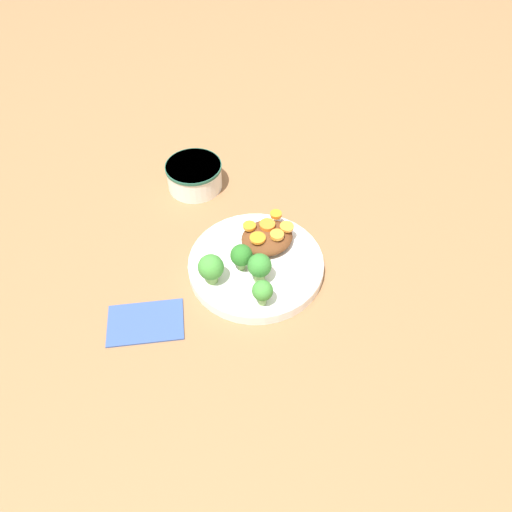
% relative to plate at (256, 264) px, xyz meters
% --- Properties ---
extents(ground_plane, '(4.00, 4.00, 0.00)m').
position_rel_plate_xyz_m(ground_plane, '(0.00, 0.00, -0.01)').
color(ground_plane, '#8C603D').
extents(plate, '(0.23, 0.23, 0.02)m').
position_rel_plate_xyz_m(plate, '(0.00, 0.00, 0.00)').
color(plate, white).
rests_on(plate, ground_plane).
extents(dip_bowl, '(0.11, 0.11, 0.05)m').
position_rel_plate_xyz_m(dip_bowl, '(0.00, -0.25, 0.02)').
color(dip_bowl, white).
rests_on(dip_bowl, ground_plane).
extents(stew_mound, '(0.09, 0.08, 0.03)m').
position_rel_plate_xyz_m(stew_mound, '(-0.04, -0.03, 0.02)').
color(stew_mound, '#5B3319').
rests_on(stew_mound, plate).
extents(broccoli_floret_0, '(0.04, 0.04, 0.06)m').
position_rel_plate_xyz_m(broccoli_floret_0, '(0.01, 0.04, 0.04)').
color(broccoli_floret_0, '#759E51').
rests_on(broccoli_floret_0, plate).
extents(broccoli_floret_1, '(0.04, 0.04, 0.05)m').
position_rel_plate_xyz_m(broccoli_floret_1, '(0.03, -0.00, 0.04)').
color(broccoli_floret_1, '#7FA85B').
rests_on(broccoli_floret_1, plate).
extents(broccoli_floret_2, '(0.04, 0.04, 0.06)m').
position_rel_plate_xyz_m(broccoli_floret_2, '(0.08, 0.00, 0.04)').
color(broccoli_floret_2, '#759E51').
rests_on(broccoli_floret_2, plate).
extents(broccoli_floret_3, '(0.03, 0.03, 0.05)m').
position_rel_plate_xyz_m(broccoli_floret_3, '(0.03, 0.08, 0.04)').
color(broccoli_floret_3, '#7FA85B').
rests_on(broccoli_floret_3, plate).
extents(carrot_slice_0, '(0.03, 0.03, 0.00)m').
position_rel_plate_xyz_m(carrot_slice_0, '(-0.01, -0.02, 0.04)').
color(carrot_slice_0, orange).
rests_on(carrot_slice_0, stew_mound).
extents(carrot_slice_1, '(0.03, 0.03, 0.01)m').
position_rel_plate_xyz_m(carrot_slice_1, '(-0.04, -0.04, 0.04)').
color(carrot_slice_1, orange).
rests_on(carrot_slice_1, stew_mound).
extents(carrot_slice_2, '(0.02, 0.02, 0.01)m').
position_rel_plate_xyz_m(carrot_slice_2, '(-0.05, -0.01, 0.04)').
color(carrot_slice_2, orange).
rests_on(carrot_slice_2, stew_mound).
extents(carrot_slice_3, '(0.02, 0.02, 0.01)m').
position_rel_plate_xyz_m(carrot_slice_3, '(-0.02, -0.05, 0.04)').
color(carrot_slice_3, orange).
rests_on(carrot_slice_3, stew_mound).
extents(carrot_slice_4, '(0.02, 0.02, 0.01)m').
position_rel_plate_xyz_m(carrot_slice_4, '(-0.07, -0.05, 0.04)').
color(carrot_slice_4, orange).
rests_on(carrot_slice_4, stew_mound).
extents(carrot_slice_5, '(0.02, 0.02, 0.00)m').
position_rel_plate_xyz_m(carrot_slice_5, '(-0.07, -0.02, 0.04)').
color(carrot_slice_5, orange).
rests_on(carrot_slice_5, stew_mound).
extents(napkin, '(0.14, 0.12, 0.01)m').
position_rel_plate_xyz_m(napkin, '(0.21, 0.01, -0.01)').
color(napkin, '#334C8C').
rests_on(napkin, ground_plane).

